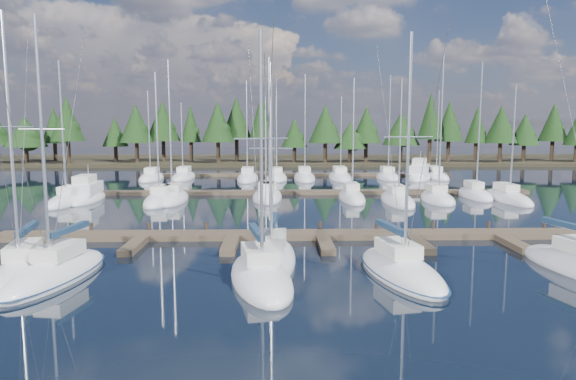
{
  "coord_description": "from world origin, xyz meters",
  "views": [
    {
      "loc": [
        -3.11,
        -16.43,
        7.76
      ],
      "look_at": [
        -2.19,
        22.0,
        2.79
      ],
      "focal_mm": 32.0,
      "sensor_mm": 36.0,
      "label": 1
    }
  ],
  "objects_px": {
    "motor_yacht_left": "(87,196)",
    "main_dock": "(322,237)",
    "motor_yacht_right": "(419,175)",
    "front_sailboat_1": "(56,273)",
    "front_sailboat_3": "(272,260)",
    "front_sailboat_0": "(23,272)",
    "front_sailboat_2": "(261,276)",
    "front_sailboat_4": "(401,270)"
  },
  "relations": [
    {
      "from": "front_sailboat_4",
      "to": "front_sailboat_1",
      "type": "bearing_deg",
      "value": -179.54
    },
    {
      "from": "front_sailboat_0",
      "to": "motor_yacht_left",
      "type": "height_order",
      "value": "front_sailboat_0"
    },
    {
      "from": "motor_yacht_left",
      "to": "front_sailboat_0",
      "type": "bearing_deg",
      "value": -76.47
    },
    {
      "from": "front_sailboat_0",
      "to": "front_sailboat_4",
      "type": "height_order",
      "value": "front_sailboat_0"
    },
    {
      "from": "front_sailboat_0",
      "to": "motor_yacht_right",
      "type": "height_order",
      "value": "front_sailboat_0"
    },
    {
      "from": "front_sailboat_0",
      "to": "motor_yacht_left",
      "type": "relative_size",
      "value": 1.58
    },
    {
      "from": "motor_yacht_left",
      "to": "motor_yacht_right",
      "type": "distance_m",
      "value": 44.27
    },
    {
      "from": "front_sailboat_1",
      "to": "front_sailboat_3",
      "type": "height_order",
      "value": "front_sailboat_1"
    },
    {
      "from": "front_sailboat_0",
      "to": "front_sailboat_1",
      "type": "height_order",
      "value": "front_sailboat_0"
    },
    {
      "from": "front_sailboat_4",
      "to": "motor_yacht_left",
      "type": "bearing_deg",
      "value": 133.93
    },
    {
      "from": "front_sailboat_3",
      "to": "motor_yacht_left",
      "type": "relative_size",
      "value": 1.34
    },
    {
      "from": "front_sailboat_1",
      "to": "motor_yacht_left",
      "type": "xyz_separation_m",
      "value": [
        -8.18,
        26.82,
        0.19
      ]
    },
    {
      "from": "front_sailboat_0",
      "to": "front_sailboat_3",
      "type": "distance_m",
      "value": 12.86
    },
    {
      "from": "front_sailboat_4",
      "to": "motor_yacht_left",
      "type": "height_order",
      "value": "front_sailboat_4"
    },
    {
      "from": "main_dock",
      "to": "front_sailboat_2",
      "type": "bearing_deg",
      "value": -112.75
    },
    {
      "from": "front_sailboat_2",
      "to": "front_sailboat_3",
      "type": "bearing_deg",
      "value": 80.28
    },
    {
      "from": "front_sailboat_2",
      "to": "motor_yacht_left",
      "type": "relative_size",
      "value": 1.46
    },
    {
      "from": "front_sailboat_1",
      "to": "motor_yacht_right",
      "type": "relative_size",
      "value": 1.35
    },
    {
      "from": "front_sailboat_2",
      "to": "front_sailboat_3",
      "type": "height_order",
      "value": "front_sailboat_2"
    },
    {
      "from": "front_sailboat_0",
      "to": "front_sailboat_4",
      "type": "relative_size",
      "value": 1.07
    },
    {
      "from": "motor_yacht_right",
      "to": "front_sailboat_2",
      "type": "bearing_deg",
      "value": -114.06
    },
    {
      "from": "front_sailboat_0",
      "to": "front_sailboat_3",
      "type": "relative_size",
      "value": 1.18
    },
    {
      "from": "motor_yacht_right",
      "to": "front_sailboat_0",
      "type": "bearing_deg",
      "value": -125.74
    },
    {
      "from": "front_sailboat_0",
      "to": "front_sailboat_3",
      "type": "xyz_separation_m",
      "value": [
        12.68,
        2.09,
        -0.02
      ]
    },
    {
      "from": "motor_yacht_left",
      "to": "main_dock",
      "type": "bearing_deg",
      "value": -39.37
    },
    {
      "from": "main_dock",
      "to": "front_sailboat_1",
      "type": "relative_size",
      "value": 3.23
    },
    {
      "from": "front_sailboat_3",
      "to": "front_sailboat_1",
      "type": "bearing_deg",
      "value": -167.69
    },
    {
      "from": "main_dock",
      "to": "front_sailboat_0",
      "type": "distance_m",
      "value": 17.97
    },
    {
      "from": "motor_yacht_left",
      "to": "motor_yacht_right",
      "type": "relative_size",
      "value": 0.87
    },
    {
      "from": "front_sailboat_0",
      "to": "motor_yacht_left",
      "type": "xyz_separation_m",
      "value": [
        -6.38,
        26.53,
        0.18
      ]
    },
    {
      "from": "main_dock",
      "to": "front_sailboat_4",
      "type": "distance_m",
      "value": 8.93
    },
    {
      "from": "front_sailboat_4",
      "to": "main_dock",
      "type": "bearing_deg",
      "value": 111.7
    },
    {
      "from": "main_dock",
      "to": "front_sailboat_1",
      "type": "xyz_separation_m",
      "value": [
        -14.22,
        -8.44,
        0.08
      ]
    },
    {
      "from": "front_sailboat_1",
      "to": "front_sailboat_3",
      "type": "xyz_separation_m",
      "value": [
        10.89,
        2.38,
        -0.01
      ]
    },
    {
      "from": "front_sailboat_4",
      "to": "motor_yacht_right",
      "type": "distance_m",
      "value": 48.43
    },
    {
      "from": "main_dock",
      "to": "front_sailboat_0",
      "type": "xyz_separation_m",
      "value": [
        -16.01,
        -8.15,
        0.1
      ]
    },
    {
      "from": "front_sailboat_1",
      "to": "front_sailboat_3",
      "type": "relative_size",
      "value": 1.16
    },
    {
      "from": "front_sailboat_4",
      "to": "front_sailboat_0",
      "type": "bearing_deg",
      "value": 179.56
    },
    {
      "from": "front_sailboat_0",
      "to": "front_sailboat_2",
      "type": "distance_m",
      "value": 12.19
    },
    {
      "from": "front_sailboat_1",
      "to": "motor_yacht_left",
      "type": "distance_m",
      "value": 28.04
    },
    {
      "from": "front_sailboat_1",
      "to": "front_sailboat_4",
      "type": "bearing_deg",
      "value": 0.46
    },
    {
      "from": "front_sailboat_4",
      "to": "motor_yacht_right",
      "type": "bearing_deg",
      "value": 73.26
    }
  ]
}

